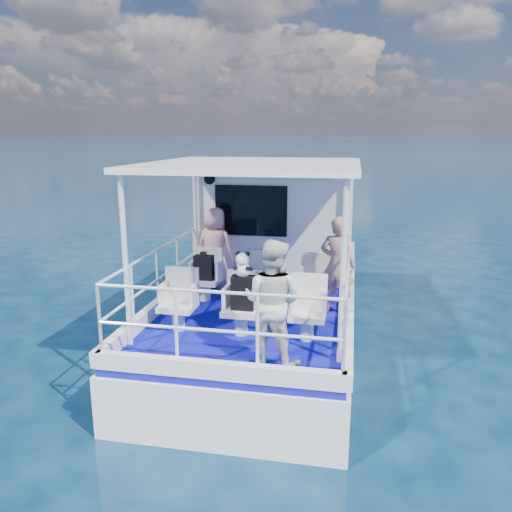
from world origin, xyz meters
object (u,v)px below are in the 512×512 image
(passenger_port_fwd, at_px, (215,248))
(passenger_stbd_aft, at_px, (272,302))
(backpack_center, at_px, (243,293))
(panda, at_px, (243,264))

(passenger_port_fwd, xyz_separation_m, passenger_stbd_aft, (1.48, -2.79, 0.03))
(passenger_port_fwd, distance_m, backpack_center, 2.30)
(passenger_stbd_aft, distance_m, panda, 0.89)
(passenger_port_fwd, bearing_deg, panda, 126.23)
(backpack_center, bearing_deg, panda, -83.16)
(passenger_stbd_aft, xyz_separation_m, backpack_center, (-0.51, 0.71, -0.14))
(passenger_port_fwd, distance_m, passenger_stbd_aft, 3.16)
(passenger_stbd_aft, height_order, panda, passenger_stbd_aft)
(backpack_center, xyz_separation_m, panda, (0.00, -0.03, 0.40))
(passenger_stbd_aft, relative_size, panda, 4.42)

